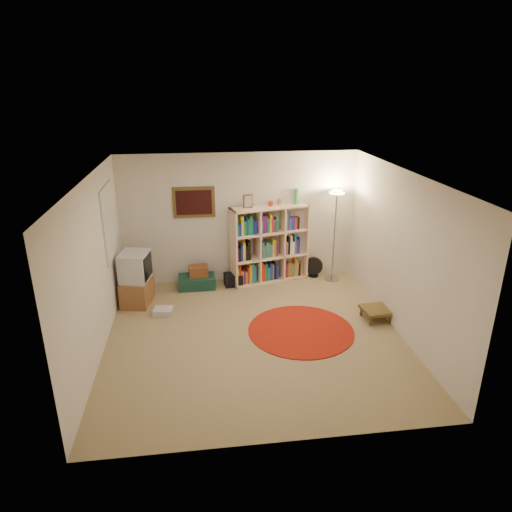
# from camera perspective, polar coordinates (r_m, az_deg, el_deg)

# --- Properties ---
(room) EXTENTS (4.54, 4.54, 2.54)m
(room) POSITION_cam_1_polar(r_m,az_deg,el_deg) (6.66, -0.70, -0.45)
(room) COLOR #8F7A54
(room) RESTS_ON ground
(bookshelf) EXTENTS (1.57, 0.78, 1.81)m
(bookshelf) POSITION_cam_1_polar(r_m,az_deg,el_deg) (8.85, 1.52, 1.38)
(bookshelf) COLOR beige
(bookshelf) RESTS_ON ground
(floor_lamp) EXTENTS (0.43, 0.43, 1.82)m
(floor_lamp) POSITION_cam_1_polar(r_m,az_deg,el_deg) (8.76, 10.00, 6.21)
(floor_lamp) COLOR #939497
(floor_lamp) RESTS_ON ground
(floor_fan) EXTENTS (0.36, 0.24, 0.41)m
(floor_fan) POSITION_cam_1_polar(r_m,az_deg,el_deg) (9.25, 7.22, -1.37)
(floor_fan) COLOR black
(floor_fan) RESTS_ON ground
(tv_stand) EXTENTS (0.56, 0.72, 0.95)m
(tv_stand) POSITION_cam_1_polar(r_m,az_deg,el_deg) (8.26, -14.73, -2.83)
(tv_stand) COLOR brown
(tv_stand) RESTS_ON ground
(dvd_box) EXTENTS (0.34, 0.30, 0.10)m
(dvd_box) POSITION_cam_1_polar(r_m,az_deg,el_deg) (7.94, -11.52, -6.78)
(dvd_box) COLOR silver
(dvd_box) RESTS_ON ground
(suitcase) EXTENTS (0.70, 0.46, 0.22)m
(suitcase) POSITION_cam_1_polar(r_m,az_deg,el_deg) (8.82, -7.41, -3.20)
(suitcase) COLOR #13362D
(suitcase) RESTS_ON ground
(wicker_basket) EXTENTS (0.37, 0.28, 0.20)m
(wicker_basket) POSITION_cam_1_polar(r_m,az_deg,el_deg) (8.75, -7.21, -1.87)
(wicker_basket) COLOR brown
(wicker_basket) RESTS_ON suitcase
(duffel_bag) EXTENTS (0.36, 0.31, 0.23)m
(duffel_bag) POSITION_cam_1_polar(r_m,az_deg,el_deg) (8.84, -2.86, -2.94)
(duffel_bag) COLOR black
(duffel_bag) RESTS_ON ground
(paper_towel) EXTENTS (0.15, 0.15, 0.25)m
(paper_towel) POSITION_cam_1_polar(r_m,az_deg,el_deg) (8.97, -1.97, -2.52)
(paper_towel) COLOR silver
(paper_towel) RESTS_ON ground
(red_rug) EXTENTS (1.68, 1.68, 0.01)m
(red_rug) POSITION_cam_1_polar(r_m,az_deg,el_deg) (7.35, 5.62, -9.22)
(red_rug) COLOR maroon
(red_rug) RESTS_ON ground
(side_table) EXTENTS (0.48, 0.48, 0.20)m
(side_table) POSITION_cam_1_polar(r_m,az_deg,el_deg) (7.82, 14.79, -6.58)
(side_table) COLOR #483719
(side_table) RESTS_ON ground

